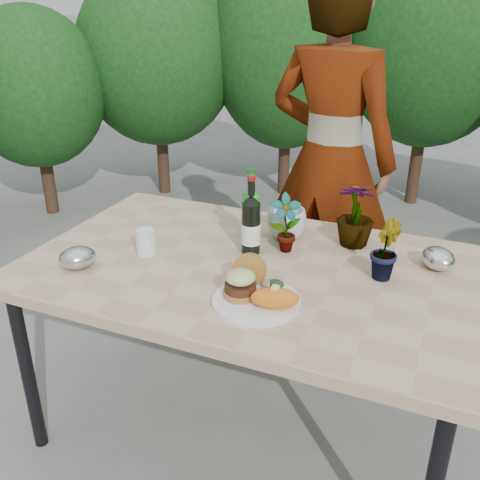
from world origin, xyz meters
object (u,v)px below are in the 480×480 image
at_px(patio_table, 249,278).
at_px(dinner_plate, 256,301).
at_px(person, 331,160).
at_px(wine_bottle, 251,226).

relative_size(patio_table, dinner_plate, 5.71).
height_order(dinner_plate, person, person).
distance_m(patio_table, person, 0.96).
bearing_deg(wine_bottle, patio_table, -84.44).
distance_m(dinner_plate, person, 1.18).
bearing_deg(patio_table, wine_bottle, 107.63).
height_order(patio_table, dinner_plate, dinner_plate).
bearing_deg(wine_bottle, person, 72.14).
bearing_deg(dinner_plate, patio_table, 117.37).
bearing_deg(person, wine_bottle, 93.33).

